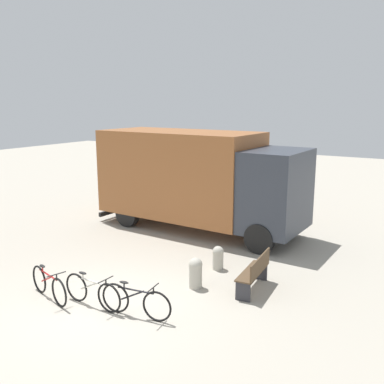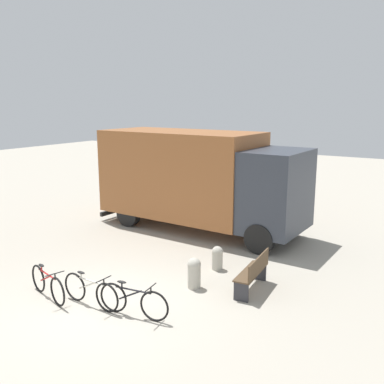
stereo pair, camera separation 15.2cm
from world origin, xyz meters
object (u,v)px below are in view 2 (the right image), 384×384
object	(u,v)px
bicycle_near	(48,284)
bicycle_far	(133,301)
bicycle_middle	(90,291)
park_bench	(254,272)
bollard_far_bench	(217,257)
bollard_near_bench	(194,272)
delivery_truck	(198,177)

from	to	relation	value
bicycle_near	bicycle_far	xyz separation A→B (m)	(2.18, 0.38, 0.00)
bicycle_middle	bicycle_far	world-z (taller)	same
park_bench	bollard_far_bench	world-z (taller)	park_bench
park_bench	bollard_far_bench	distance (m)	1.53
bicycle_near	bollard_far_bench	bearing A→B (deg)	70.72
park_bench	bicycle_near	world-z (taller)	park_bench
park_bench	bicycle_far	xyz separation A→B (m)	(-1.60, -2.48, -0.11)
park_bench	bicycle_middle	distance (m)	3.76
bollard_near_bench	delivery_truck	bearing A→B (deg)	120.34
bicycle_middle	bicycle_far	distance (m)	1.10
bollard_far_bench	bollard_near_bench	bearing A→B (deg)	-86.24
bicycle_middle	bollard_near_bench	xyz separation A→B (m)	(1.42, 2.00, 0.05)
bollard_near_bench	bollard_far_bench	size ratio (longest dim) A/B	1.17
bollard_near_bench	bollard_far_bench	bearing A→B (deg)	93.76
delivery_truck	bicycle_near	bearing A→B (deg)	-88.31
delivery_truck	bollard_near_bench	distance (m)	5.13
delivery_truck	bicycle_middle	world-z (taller)	delivery_truck
bicycle_near	bicycle_far	bearing A→B (deg)	24.84
bicycle_far	bollard_far_bench	xyz separation A→B (m)	(0.24, 3.18, -0.01)
bicycle_far	bicycle_near	bearing A→B (deg)	-178.25
bollard_far_bench	bicycle_near	bearing A→B (deg)	-124.31
delivery_truck	park_bench	distance (m)	5.41
delivery_truck	bicycle_near	xyz separation A→B (m)	(-0.03, -6.50, -1.51)
delivery_truck	bollard_near_bench	bearing A→B (deg)	-57.72
park_bench	bicycle_middle	world-z (taller)	park_bench
delivery_truck	bicycle_far	size ratio (longest dim) A/B	4.53
bicycle_middle	bollard_near_bench	distance (m)	2.46
bicycle_near	bollard_far_bench	world-z (taller)	bicycle_near
bicycle_near	bicycle_middle	xyz separation A→B (m)	(1.09, 0.25, 0.00)
delivery_truck	bollard_near_bench	size ratio (longest dim) A/B	9.83
bicycle_middle	bollard_far_bench	distance (m)	3.57
park_bench	bollard_far_bench	size ratio (longest dim) A/B	2.27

